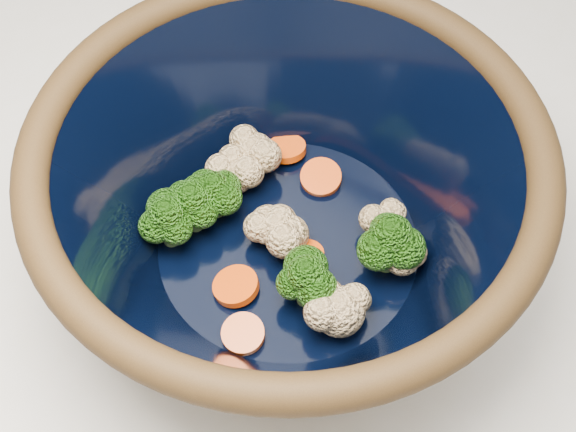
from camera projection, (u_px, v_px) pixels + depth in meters
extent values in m
cylinder|color=black|center=(288.00, 263.00, 0.60)|extent=(0.20, 0.20, 0.01)
torus|color=black|center=(288.00, 153.00, 0.49)|extent=(0.33, 0.33, 0.02)
cylinder|color=black|center=(288.00, 245.00, 0.58)|extent=(0.19, 0.19, 0.00)
cylinder|color=#608442|center=(216.00, 206.00, 0.58)|extent=(0.01, 0.01, 0.02)
ellipsoid|color=#286112|center=(214.00, 189.00, 0.57)|extent=(0.04, 0.04, 0.03)
cylinder|color=#608442|center=(306.00, 293.00, 0.54)|extent=(0.01, 0.01, 0.02)
ellipsoid|color=#286112|center=(306.00, 276.00, 0.52)|extent=(0.04, 0.04, 0.03)
cylinder|color=#608442|center=(387.00, 257.00, 0.56)|extent=(0.01, 0.01, 0.02)
ellipsoid|color=#286112|center=(391.00, 237.00, 0.53)|extent=(0.04, 0.04, 0.04)
cylinder|color=#608442|center=(171.00, 234.00, 0.57)|extent=(0.01, 0.01, 0.02)
ellipsoid|color=#286112|center=(166.00, 215.00, 0.55)|extent=(0.04, 0.04, 0.03)
cylinder|color=#608442|center=(195.00, 218.00, 0.58)|extent=(0.01, 0.01, 0.02)
ellipsoid|color=#286112|center=(191.00, 200.00, 0.56)|extent=(0.04, 0.04, 0.03)
sphere|color=beige|center=(397.00, 250.00, 0.55)|extent=(0.03, 0.03, 0.03)
sphere|color=beige|center=(289.00, 234.00, 0.56)|extent=(0.03, 0.03, 0.03)
sphere|color=beige|center=(339.00, 312.00, 0.52)|extent=(0.03, 0.03, 0.03)
sphere|color=beige|center=(235.00, 175.00, 0.59)|extent=(0.03, 0.03, 0.03)
sphere|color=beige|center=(268.00, 223.00, 0.57)|extent=(0.03, 0.03, 0.03)
sphere|color=beige|center=(385.00, 222.00, 0.57)|extent=(0.03, 0.03, 0.03)
sphere|color=beige|center=(345.00, 305.00, 0.53)|extent=(0.03, 0.03, 0.03)
sphere|color=beige|center=(254.00, 153.00, 0.60)|extent=(0.03, 0.03, 0.03)
cylinder|color=#D93F09|center=(243.00, 334.00, 0.53)|extent=(0.03, 0.03, 0.01)
cylinder|color=#D93F09|center=(236.00, 286.00, 0.55)|extent=(0.03, 0.03, 0.01)
cylinder|color=#D93F09|center=(321.00, 177.00, 0.60)|extent=(0.03, 0.03, 0.01)
cylinder|color=#D93F09|center=(305.00, 255.00, 0.56)|extent=(0.03, 0.03, 0.01)
cylinder|color=#D93F09|center=(286.00, 149.00, 0.62)|extent=(0.03, 0.03, 0.01)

